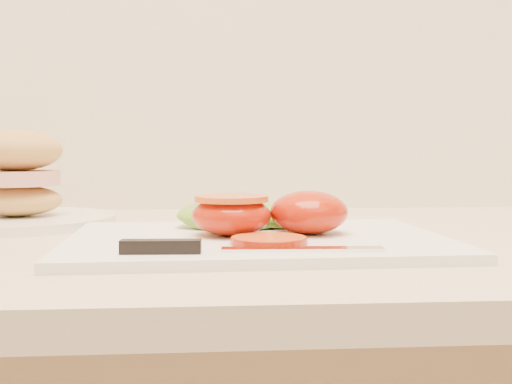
{
  "coord_description": "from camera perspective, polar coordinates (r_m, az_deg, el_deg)",
  "views": [
    {
      "loc": [
        -0.69,
        0.94,
        1.03
      ],
      "look_at": [
        -0.64,
        1.61,
        0.99
      ],
      "focal_mm": 45.0,
      "sensor_mm": 36.0,
      "label": 1
    }
  ],
  "objects": [
    {
      "name": "tomato_half_dome",
      "position": [
        0.68,
        4.72,
        -1.8
      ],
      "size": [
        0.08,
        0.08,
        0.05
      ],
      "primitive_type": "ellipsoid",
      "color": "#B5260C",
      "rests_on": "cutting_board"
    },
    {
      "name": "tomato_slice_0",
      "position": [
        0.61,
        1.16,
        -4.31
      ],
      "size": [
        0.07,
        0.07,
        0.01
      ],
      "primitive_type": "cylinder",
      "color": "orange",
      "rests_on": "cutting_board"
    },
    {
      "name": "cutting_board",
      "position": [
        0.67,
        0.07,
        -4.33
      ],
      "size": [
        0.39,
        0.29,
        0.01
      ],
      "primitive_type": "cube",
      "rotation": [
        0.0,
        0.0,
        0.03
      ],
      "color": "white",
      "rests_on": "counter"
    },
    {
      "name": "tomato_half_cut",
      "position": [
        0.67,
        -2.2,
        -1.93
      ],
      "size": [
        0.08,
        0.08,
        0.04
      ],
      "color": "#B5260C",
      "rests_on": "cutting_board"
    },
    {
      "name": "lettuce_leaf_0",
      "position": [
        0.74,
        -1.84,
        -2.1
      ],
      "size": [
        0.15,
        0.11,
        0.03
      ],
      "primitive_type": "ellipsoid",
      "rotation": [
        0.0,
        0.0,
        0.15
      ],
      "color": "#70A62B",
      "rests_on": "cutting_board"
    },
    {
      "name": "sandwich_plate",
      "position": [
        0.89,
        -20.51,
        0.11
      ],
      "size": [
        0.25,
        0.25,
        0.12
      ],
      "rotation": [
        0.0,
        0.0,
        0.14
      ],
      "color": "white",
      "rests_on": "counter"
    },
    {
      "name": "lettuce_leaf_1",
      "position": [
        0.76,
        1.79,
        -2.09
      ],
      "size": [
        0.13,
        0.13,
        0.02
      ],
      "primitive_type": "ellipsoid",
      "rotation": [
        0.0,
        0.0,
        0.86
      ],
      "color": "#70A62B",
      "rests_on": "cutting_board"
    },
    {
      "name": "knife",
      "position": [
        0.56,
        -3.47,
        -4.96
      ],
      "size": [
        0.23,
        0.03,
        0.01
      ],
      "rotation": [
        0.0,
        0.0,
        -0.05
      ],
      "color": "silver",
      "rests_on": "cutting_board"
    }
  ]
}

